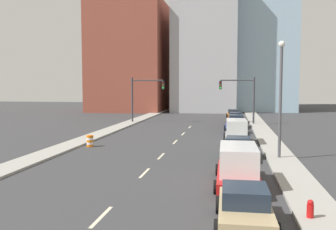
% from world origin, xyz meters
% --- Properties ---
extents(sidewalk_left, '(2.04, 96.58, 0.15)m').
position_xyz_m(sidewalk_left, '(-8.38, 48.29, 0.08)').
color(sidewalk_left, '#9E9B93').
rests_on(sidewalk_left, ground).
extents(sidewalk_right, '(2.04, 96.58, 0.15)m').
position_xyz_m(sidewalk_right, '(8.38, 48.29, 0.08)').
color(sidewalk_right, '#9E9B93').
rests_on(sidewalk_right, ground).
extents(lane_stripe_at_8m, '(0.16, 2.40, 0.01)m').
position_xyz_m(lane_stripe_at_8m, '(0.00, 8.02, 0.00)').
color(lane_stripe_at_8m, beige).
rests_on(lane_stripe_at_8m, ground).
extents(lane_stripe_at_15m, '(0.16, 2.40, 0.01)m').
position_xyz_m(lane_stripe_at_15m, '(0.00, 15.38, 0.00)').
color(lane_stripe_at_15m, beige).
rests_on(lane_stripe_at_15m, ground).
extents(lane_stripe_at_21m, '(0.16, 2.40, 0.01)m').
position_xyz_m(lane_stripe_at_21m, '(0.00, 20.62, 0.00)').
color(lane_stripe_at_21m, beige).
rests_on(lane_stripe_at_21m, ground).
extents(lane_stripe_at_27m, '(0.16, 2.40, 0.01)m').
position_xyz_m(lane_stripe_at_27m, '(0.00, 27.44, 0.00)').
color(lane_stripe_at_27m, beige).
rests_on(lane_stripe_at_27m, ground).
extents(lane_stripe_at_33m, '(0.16, 2.40, 0.01)m').
position_xyz_m(lane_stripe_at_33m, '(0.00, 33.18, 0.00)').
color(lane_stripe_at_33m, beige).
rests_on(lane_stripe_at_33m, ground).
extents(lane_stripe_at_40m, '(0.16, 2.40, 0.01)m').
position_xyz_m(lane_stripe_at_40m, '(0.00, 39.57, 0.00)').
color(lane_stripe_at_40m, beige).
rests_on(lane_stripe_at_40m, ground).
extents(building_brick_left, '(14.00, 16.00, 21.19)m').
position_xyz_m(building_brick_left, '(-14.94, 67.40, 10.59)').
color(building_brick_left, brown).
rests_on(building_brick_left, ground).
extents(building_office_center, '(12.00, 20.00, 25.53)m').
position_xyz_m(building_office_center, '(-0.13, 71.40, 12.76)').
color(building_office_center, '#A8A8AD').
rests_on(building_office_center, ground).
extents(building_glass_right, '(13.00, 20.00, 37.47)m').
position_xyz_m(building_glass_right, '(10.60, 75.40, 18.73)').
color(building_glass_right, '#99B7CC').
rests_on(building_glass_right, ground).
extents(traffic_signal_left, '(4.56, 0.35, 6.12)m').
position_xyz_m(traffic_signal_left, '(-7.00, 43.61, 3.99)').
color(traffic_signal_left, '#38383D').
rests_on(traffic_signal_left, ground).
extents(traffic_signal_right, '(4.56, 0.35, 6.12)m').
position_xyz_m(traffic_signal_right, '(6.49, 43.61, 3.99)').
color(traffic_signal_right, '#38383D').
rests_on(traffic_signal_right, ground).
extents(traffic_barrel, '(0.56, 0.56, 0.95)m').
position_xyz_m(traffic_barrel, '(-6.60, 23.71, 0.47)').
color(traffic_barrel, orange).
rests_on(traffic_barrel, ground).
extents(street_lamp, '(0.44, 0.44, 8.08)m').
position_xyz_m(street_lamp, '(8.24, 20.81, 4.70)').
color(street_lamp, '#4C4C51').
rests_on(street_lamp, ground).
extents(fire_hydrant, '(0.26, 0.26, 0.84)m').
position_xyz_m(fire_hydrant, '(7.91, 8.85, 0.41)').
color(fire_hydrant, red).
rests_on(fire_hydrant, ground).
extents(sedan_tan, '(2.17, 4.28, 1.48)m').
position_xyz_m(sedan_tan, '(5.46, 7.91, 0.68)').
color(sedan_tan, tan).
rests_on(sedan_tan, ground).
extents(box_truck_red, '(2.43, 5.84, 2.07)m').
position_xyz_m(box_truck_red, '(5.32, 13.53, 0.98)').
color(box_truck_red, red).
rests_on(box_truck_red, ground).
extents(sedan_green, '(2.36, 4.51, 1.47)m').
position_xyz_m(sedan_green, '(5.46, 20.91, 0.67)').
color(sedan_green, '#1E6033').
rests_on(sedan_green, ground).
extents(box_truck_gray, '(2.29, 5.65, 2.11)m').
position_xyz_m(box_truck_gray, '(5.41, 27.38, 1.00)').
color(box_truck_gray, slate).
rests_on(box_truck_gray, ground).
extents(sedan_blue, '(2.22, 4.80, 1.36)m').
position_xyz_m(sedan_blue, '(5.28, 34.71, 0.63)').
color(sedan_blue, navy).
rests_on(sedan_blue, ground).
extents(sedan_black, '(2.20, 4.82, 1.52)m').
position_xyz_m(sedan_black, '(5.52, 40.11, 0.69)').
color(sedan_black, black).
rests_on(sedan_black, ground).
extents(sedan_maroon, '(2.25, 4.35, 1.41)m').
position_xyz_m(sedan_maroon, '(5.58, 45.70, 0.65)').
color(sedan_maroon, maroon).
rests_on(sedan_maroon, ground).
extents(sedan_orange, '(2.24, 4.46, 1.42)m').
position_xyz_m(sedan_orange, '(5.30, 51.87, 0.65)').
color(sedan_orange, orange).
rests_on(sedan_orange, ground).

